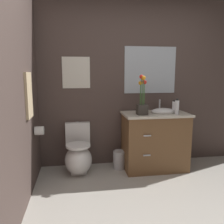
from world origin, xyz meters
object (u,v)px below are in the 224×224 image
at_px(toilet, 78,156).
at_px(trash_bin, 119,160).
at_px(vanity_cabinet, 155,140).
at_px(lotion_bottle, 177,107).
at_px(wall_mirror, 150,70).
at_px(flower_vase, 142,102).
at_px(hand_wash_bottle, 174,107).
at_px(soap_bottle, 176,107).
at_px(wall_poster, 76,73).
at_px(hanging_towel, 29,95).
at_px(toilet_paper_roll, 39,131).

distance_m(toilet, trash_bin, 0.61).
bearing_deg(toilet, vanity_cabinet, -1.35).
bearing_deg(lotion_bottle, wall_mirror, 120.04).
bearing_deg(toilet, flower_vase, -7.81).
bearing_deg(hand_wash_bottle, wall_mirror, 131.11).
height_order(soap_bottle, wall_poster, wall_poster).
relative_size(toilet, vanity_cabinet, 0.68).
distance_m(toilet, soap_bottle, 1.60).
bearing_deg(hanging_towel, wall_mirror, 23.59).
height_order(toilet, lotion_bottle, lotion_bottle).
height_order(toilet, hanging_towel, hanging_towel).
distance_m(hand_wash_bottle, trash_bin, 1.12).
distance_m(toilet, vanity_cabinet, 1.14).
bearing_deg(toilet_paper_roll, soap_bottle, 6.62).
xyz_separation_m(soap_bottle, hanging_towel, (-2.00, -0.49, 0.25)).
relative_size(vanity_cabinet, hand_wash_bottle, 5.33).
bearing_deg(flower_vase, trash_bin, 151.55).
bearing_deg(lotion_bottle, flower_vase, 173.52).
relative_size(soap_bottle, toilet_paper_roll, 1.44).
height_order(lotion_bottle, hand_wash_bottle, lotion_bottle).
height_order(wall_mirror, hanging_towel, wall_mirror).
height_order(trash_bin, hanging_towel, hanging_towel).
xyz_separation_m(toilet, flower_vase, (0.89, -0.12, 0.77)).
relative_size(soap_bottle, wall_mirror, 0.20).
bearing_deg(trash_bin, hand_wash_bottle, -5.82).
relative_size(hand_wash_bottle, trash_bin, 0.70).
bearing_deg(wall_mirror, lotion_bottle, -59.96).
height_order(flower_vase, lotion_bottle, flower_vase).
bearing_deg(toilet_paper_roll, vanity_cabinet, 6.04).
bearing_deg(hand_wash_bottle, soap_bottle, 48.47).
distance_m(hand_wash_bottle, hanging_towel, 1.99).
height_order(vanity_cabinet, lotion_bottle, lotion_bottle).
bearing_deg(wall_mirror, hanging_towel, -156.41).
relative_size(flower_vase, soap_bottle, 3.47).
xyz_separation_m(wall_mirror, hanging_towel, (-1.66, -0.72, -0.29)).
height_order(toilet, vanity_cabinet, vanity_cabinet).
bearing_deg(soap_bottle, flower_vase, -165.18).
bearing_deg(lotion_bottle, toilet, 172.66).
relative_size(trash_bin, wall_poster, 0.60).
bearing_deg(vanity_cabinet, hanging_towel, -165.47).
bearing_deg(vanity_cabinet, flower_vase, -157.73).
bearing_deg(soap_bottle, toilet, -178.85).
bearing_deg(toilet_paper_roll, flower_vase, 3.12).
height_order(vanity_cabinet, hanging_towel, hanging_towel).
relative_size(wall_poster, hanging_towel, 0.87).
distance_m(toilet, hanging_towel, 1.16).
relative_size(vanity_cabinet, soap_bottle, 6.41).
relative_size(wall_poster, wall_mirror, 0.56).
distance_m(soap_bottle, wall_mirror, 0.68).
bearing_deg(trash_bin, flower_vase, -28.45).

